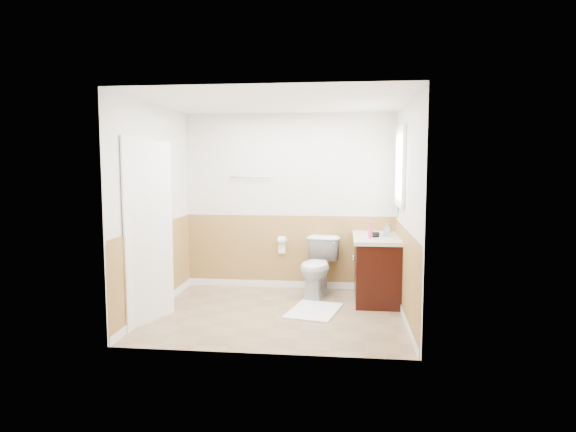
# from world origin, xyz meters

# --- Properties ---
(floor) EXTENTS (3.00, 3.00, 0.00)m
(floor) POSITION_xyz_m (0.00, 0.00, 0.00)
(floor) COLOR #8C7051
(floor) RESTS_ON ground
(ceiling) EXTENTS (3.00, 3.00, 0.00)m
(ceiling) POSITION_xyz_m (0.00, 0.00, 2.50)
(ceiling) COLOR white
(ceiling) RESTS_ON floor
(wall_back) EXTENTS (3.00, 0.00, 3.00)m
(wall_back) POSITION_xyz_m (0.00, 1.30, 1.25)
(wall_back) COLOR silver
(wall_back) RESTS_ON floor
(wall_front) EXTENTS (3.00, 0.00, 3.00)m
(wall_front) POSITION_xyz_m (0.00, -1.30, 1.25)
(wall_front) COLOR silver
(wall_front) RESTS_ON floor
(wall_left) EXTENTS (0.00, 3.00, 3.00)m
(wall_left) POSITION_xyz_m (-1.50, 0.00, 1.25)
(wall_left) COLOR silver
(wall_left) RESTS_ON floor
(wall_right) EXTENTS (0.00, 3.00, 3.00)m
(wall_right) POSITION_xyz_m (1.50, 0.00, 1.25)
(wall_right) COLOR silver
(wall_right) RESTS_ON floor
(wainscot_back) EXTENTS (3.00, 0.00, 3.00)m
(wainscot_back) POSITION_xyz_m (0.00, 1.29, 0.50)
(wainscot_back) COLOR #A07B40
(wainscot_back) RESTS_ON floor
(wainscot_front) EXTENTS (3.00, 0.00, 3.00)m
(wainscot_front) POSITION_xyz_m (0.00, -1.29, 0.50)
(wainscot_front) COLOR #A07B40
(wainscot_front) RESTS_ON floor
(wainscot_left) EXTENTS (0.00, 2.60, 2.60)m
(wainscot_left) POSITION_xyz_m (-1.49, 0.00, 0.50)
(wainscot_left) COLOR #A07B40
(wainscot_left) RESTS_ON floor
(wainscot_right) EXTENTS (0.00, 2.60, 2.60)m
(wainscot_right) POSITION_xyz_m (1.49, 0.00, 0.50)
(wainscot_right) COLOR #A07B40
(wainscot_right) RESTS_ON floor
(toilet) EXTENTS (0.60, 0.85, 0.79)m
(toilet) POSITION_xyz_m (0.43, 0.89, 0.39)
(toilet) COLOR white
(toilet) RESTS_ON floor
(bath_mat) EXTENTS (0.71, 0.90, 0.02)m
(bath_mat) POSITION_xyz_m (0.43, 0.12, 0.01)
(bath_mat) COLOR white
(bath_mat) RESTS_ON floor
(vanity_cabinet) EXTENTS (0.55, 1.10, 0.80)m
(vanity_cabinet) POSITION_xyz_m (1.21, 0.77, 0.40)
(vanity_cabinet) COLOR black
(vanity_cabinet) RESTS_ON floor
(vanity_knob_left) EXTENTS (0.03, 0.03, 0.03)m
(vanity_knob_left) POSITION_xyz_m (0.91, 0.67, 0.55)
(vanity_knob_left) COLOR silver
(vanity_knob_left) RESTS_ON vanity_cabinet
(vanity_knob_right) EXTENTS (0.03, 0.03, 0.03)m
(vanity_knob_right) POSITION_xyz_m (0.91, 0.87, 0.55)
(vanity_knob_right) COLOR silver
(vanity_knob_right) RESTS_ON vanity_cabinet
(countertop) EXTENTS (0.60, 1.15, 0.05)m
(countertop) POSITION_xyz_m (1.20, 0.77, 0.83)
(countertop) COLOR white
(countertop) RESTS_ON vanity_cabinet
(sink_basin) EXTENTS (0.36, 0.36, 0.02)m
(sink_basin) POSITION_xyz_m (1.21, 0.92, 0.86)
(sink_basin) COLOR silver
(sink_basin) RESTS_ON countertop
(faucet) EXTENTS (0.02, 0.02, 0.14)m
(faucet) POSITION_xyz_m (1.39, 0.92, 0.92)
(faucet) COLOR #BBBBC2
(faucet) RESTS_ON countertop
(lotion_bottle) EXTENTS (0.05, 0.05, 0.22)m
(lotion_bottle) POSITION_xyz_m (1.11, 0.50, 0.96)
(lotion_bottle) COLOR #EA3C68
(lotion_bottle) RESTS_ON countertop
(soap_dispenser) EXTENTS (0.09, 0.09, 0.18)m
(soap_dispenser) POSITION_xyz_m (1.33, 0.71, 0.94)
(soap_dispenser) COLOR #909AA2
(soap_dispenser) RESTS_ON countertop
(hair_dryer_body) EXTENTS (0.14, 0.07, 0.07)m
(hair_dryer_body) POSITION_xyz_m (1.16, 0.64, 0.89)
(hair_dryer_body) COLOR black
(hair_dryer_body) RESTS_ON countertop
(hair_dryer_handle) EXTENTS (0.03, 0.03, 0.07)m
(hair_dryer_handle) POSITION_xyz_m (1.13, 0.67, 0.86)
(hair_dryer_handle) COLOR black
(hair_dryer_handle) RESTS_ON countertop
(mirror_panel) EXTENTS (0.02, 0.35, 0.90)m
(mirror_panel) POSITION_xyz_m (1.48, 1.10, 1.55)
(mirror_panel) COLOR silver
(mirror_panel) RESTS_ON wall_right
(window_frame) EXTENTS (0.04, 0.80, 1.00)m
(window_frame) POSITION_xyz_m (1.47, 0.59, 1.75)
(window_frame) COLOR white
(window_frame) RESTS_ON wall_right
(window_glass) EXTENTS (0.01, 0.70, 0.90)m
(window_glass) POSITION_xyz_m (1.49, 0.59, 1.75)
(window_glass) COLOR white
(window_glass) RESTS_ON wall_right
(door) EXTENTS (0.29, 0.78, 2.04)m
(door) POSITION_xyz_m (-1.40, -0.45, 1.02)
(door) COLOR white
(door) RESTS_ON wall_left
(door_frame) EXTENTS (0.02, 0.92, 2.10)m
(door_frame) POSITION_xyz_m (-1.48, -0.45, 1.03)
(door_frame) COLOR white
(door_frame) RESTS_ON wall_left
(door_knob) EXTENTS (0.06, 0.06, 0.06)m
(door_knob) POSITION_xyz_m (-1.34, -0.12, 0.95)
(door_knob) COLOR silver
(door_knob) RESTS_ON door
(towel_bar) EXTENTS (0.62, 0.02, 0.02)m
(towel_bar) POSITION_xyz_m (-0.55, 1.25, 1.60)
(towel_bar) COLOR silver
(towel_bar) RESTS_ON wall_back
(tp_holder_bar) EXTENTS (0.14, 0.02, 0.02)m
(tp_holder_bar) POSITION_xyz_m (-0.10, 1.23, 0.70)
(tp_holder_bar) COLOR silver
(tp_holder_bar) RESTS_ON wall_back
(tp_roll) EXTENTS (0.10, 0.11, 0.11)m
(tp_roll) POSITION_xyz_m (-0.10, 1.23, 0.70)
(tp_roll) COLOR white
(tp_roll) RESTS_ON tp_holder_bar
(tp_sheet) EXTENTS (0.10, 0.01, 0.16)m
(tp_sheet) POSITION_xyz_m (-0.10, 1.23, 0.59)
(tp_sheet) COLOR white
(tp_sheet) RESTS_ON tp_roll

